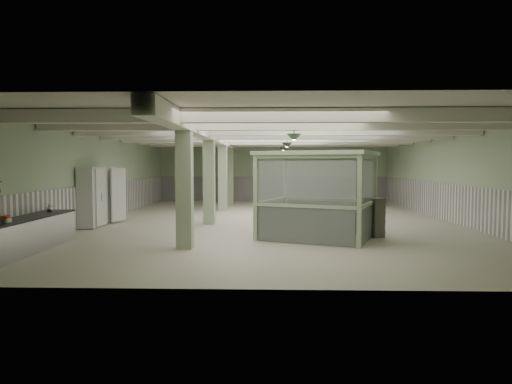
{
  "coord_description": "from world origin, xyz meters",
  "views": [
    {
      "loc": [
        -0.19,
        -18.22,
        2.31
      ],
      "look_at": [
        -0.68,
        -2.14,
        1.3
      ],
      "focal_mm": 32.0,
      "sensor_mm": 36.0,
      "label": 1
    }
  ],
  "objects_px": {
    "guard_booth": "(318,180)",
    "filing_cabinet": "(374,217)",
    "prep_counter": "(19,237)",
    "walkin_cooler": "(98,196)"
  },
  "relations": [
    {
      "from": "prep_counter",
      "to": "guard_booth",
      "type": "xyz_separation_m",
      "value": [
        7.83,
        2.89,
        1.34
      ]
    },
    {
      "from": "filing_cabinet",
      "to": "guard_booth",
      "type": "bearing_deg",
      "value": 162.32
    },
    {
      "from": "prep_counter",
      "to": "filing_cabinet",
      "type": "relative_size",
      "value": 3.92
    },
    {
      "from": "guard_booth",
      "to": "filing_cabinet",
      "type": "relative_size",
      "value": 3.35
    },
    {
      "from": "walkin_cooler",
      "to": "filing_cabinet",
      "type": "height_order",
      "value": "walkin_cooler"
    },
    {
      "from": "prep_counter",
      "to": "guard_booth",
      "type": "distance_m",
      "value": 8.45
    },
    {
      "from": "walkin_cooler",
      "to": "guard_booth",
      "type": "xyz_separation_m",
      "value": [
        7.91,
        -2.68,
        0.72
      ]
    },
    {
      "from": "filing_cabinet",
      "to": "walkin_cooler",
      "type": "bearing_deg",
      "value": 141.0
    },
    {
      "from": "walkin_cooler",
      "to": "guard_booth",
      "type": "relative_size",
      "value": 0.57
    },
    {
      "from": "guard_booth",
      "to": "filing_cabinet",
      "type": "distance_m",
      "value": 2.18
    }
  ]
}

